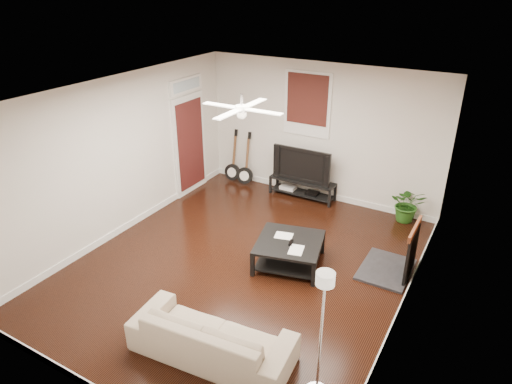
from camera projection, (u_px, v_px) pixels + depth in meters
room at (243, 187)px, 6.85m from camera, size 5.01×6.01×2.81m
brick_accent at (428, 198)px, 6.51m from camera, size 0.02×2.20×2.80m
fireplace at (399, 248)px, 7.04m from camera, size 0.80×1.10×0.92m
window_back at (307, 104)px, 9.07m from camera, size 1.00×0.06×1.30m
door_left at (189, 136)px, 9.50m from camera, size 0.08×1.00×2.50m
tv_stand at (302, 188)px, 9.65m from camera, size 1.40×0.37×0.39m
tv at (304, 164)px, 9.42m from camera, size 1.25×0.16×0.72m
coffee_table at (289, 252)px, 7.39m from camera, size 1.24×1.24×0.43m
sofa at (212, 336)px, 5.56m from camera, size 2.09×0.97×0.59m
floor_lamp at (321, 337)px, 4.81m from camera, size 0.30×0.30×1.65m
potted_plant at (408, 204)px, 8.64m from camera, size 0.75×0.68×0.71m
guitar_left at (232, 156)px, 10.23m from camera, size 0.40×0.30×1.20m
guitar_right at (245, 160)px, 10.05m from camera, size 0.42×0.33×1.20m
ceiling_fan at (242, 108)px, 6.33m from camera, size 1.24×1.24×0.32m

